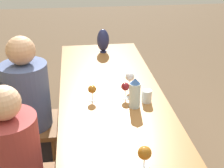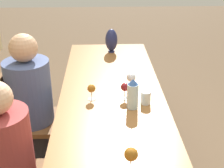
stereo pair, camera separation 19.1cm
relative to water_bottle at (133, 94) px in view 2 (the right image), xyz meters
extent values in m
cube|color=#936033|center=(0.02, 0.14, -0.13)|extent=(2.85, 0.82, 0.04)
cylinder|color=#936033|center=(1.35, -0.17, -0.51)|extent=(0.07, 0.07, 0.71)
cylinder|color=#936033|center=(1.35, 0.45, -0.51)|extent=(0.07, 0.07, 0.71)
cylinder|color=silver|center=(0.00, 0.00, -0.02)|extent=(0.08, 0.08, 0.19)
cone|color=#33599E|center=(0.00, 0.00, 0.10)|extent=(0.07, 0.07, 0.04)
cylinder|color=silver|center=(0.06, -0.10, -0.06)|extent=(0.07, 0.07, 0.10)
cylinder|color=#1E234C|center=(1.19, 0.11, -0.10)|extent=(0.07, 0.07, 0.01)
ellipsoid|color=#1E234C|center=(1.19, 0.11, 0.02)|extent=(0.13, 0.13, 0.24)
cylinder|color=silver|center=(-0.65, 0.07, -0.11)|extent=(0.06, 0.06, 0.00)
cylinder|color=silver|center=(-0.65, 0.07, -0.08)|extent=(0.01, 0.01, 0.06)
sphere|color=#995B19|center=(-0.65, 0.07, -0.02)|extent=(0.08, 0.08, 0.08)
cylinder|color=silver|center=(0.14, 0.05, -0.11)|extent=(0.07, 0.07, 0.00)
cylinder|color=silver|center=(0.14, 0.05, -0.08)|extent=(0.01, 0.01, 0.07)
sphere|color=maroon|center=(0.14, 0.05, -0.01)|extent=(0.06, 0.06, 0.06)
cylinder|color=silver|center=(0.28, -0.01, -0.11)|extent=(0.06, 0.06, 0.00)
cylinder|color=silver|center=(0.28, -0.01, -0.07)|extent=(0.01, 0.01, 0.08)
sphere|color=silver|center=(0.28, -0.01, 0.00)|extent=(0.07, 0.07, 0.07)
cylinder|color=silver|center=(0.14, 0.30, -0.11)|extent=(0.06, 0.06, 0.00)
cylinder|color=silver|center=(0.14, 0.30, -0.08)|extent=(0.01, 0.01, 0.06)
sphere|color=#995B19|center=(0.14, 0.30, -0.02)|extent=(0.06, 0.06, 0.06)
cube|color=brown|center=(0.30, 0.81, -0.41)|extent=(0.44, 0.44, 0.04)
cube|color=brown|center=(0.30, 1.01, -0.18)|extent=(0.40, 0.03, 0.42)
cylinder|color=brown|center=(0.11, 0.62, -0.64)|extent=(0.04, 0.04, 0.44)
cylinder|color=brown|center=(0.49, 0.62, -0.64)|extent=(0.04, 0.04, 0.44)
cylinder|color=brown|center=(0.11, 1.00, -0.64)|extent=(0.04, 0.04, 0.44)
cylinder|color=brown|center=(0.49, 1.00, -0.64)|extent=(0.04, 0.04, 0.44)
cylinder|color=#993838|center=(-0.43, 0.81, -0.13)|extent=(0.34, 0.34, 0.51)
cube|color=#2D2D38|center=(0.30, 0.75, -0.62)|extent=(0.27, 0.20, 0.48)
cylinder|color=#475684|center=(0.30, 0.81, -0.12)|extent=(0.36, 0.36, 0.53)
sphere|color=tan|center=(0.30, 0.81, 0.26)|extent=(0.22, 0.22, 0.22)
camera|label=1|loc=(-1.96, 0.41, 1.04)|focal=50.00mm
camera|label=2|loc=(-1.97, 0.22, 1.04)|focal=50.00mm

